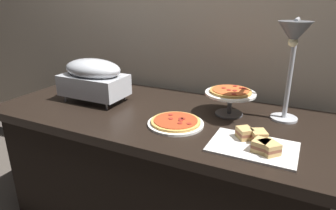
{
  "coord_description": "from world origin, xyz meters",
  "views": [
    {
      "loc": [
        0.73,
        -1.38,
        1.37
      ],
      "look_at": [
        0.05,
        0.0,
        0.81
      ],
      "focal_mm": 31.53,
      "sensor_mm": 36.0,
      "label": 1
    }
  ],
  "objects_px": {
    "heat_lamp": "(293,45)",
    "pizza_plate_center": "(230,95)",
    "sandwich_platter": "(256,144)",
    "sauce_cup_near": "(79,83)",
    "pizza_plate_front": "(176,122)",
    "chafing_dish": "(93,78)"
  },
  "relations": [
    {
      "from": "heat_lamp",
      "to": "pizza_plate_center",
      "type": "bearing_deg",
      "value": 168.93
    },
    {
      "from": "sandwich_platter",
      "to": "sauce_cup_near",
      "type": "relative_size",
      "value": 5.55
    },
    {
      "from": "pizza_plate_center",
      "to": "sandwich_platter",
      "type": "xyz_separation_m",
      "value": [
        0.21,
        -0.34,
        -0.09
      ]
    },
    {
      "from": "pizza_plate_front",
      "to": "sauce_cup_near",
      "type": "bearing_deg",
      "value": 160.91
    },
    {
      "from": "pizza_plate_front",
      "to": "sauce_cup_near",
      "type": "relative_size",
      "value": 4.36
    },
    {
      "from": "heat_lamp",
      "to": "sauce_cup_near",
      "type": "height_order",
      "value": "heat_lamp"
    },
    {
      "from": "heat_lamp",
      "to": "sauce_cup_near",
      "type": "distance_m",
      "value": 1.48
    },
    {
      "from": "chafing_dish",
      "to": "pizza_plate_center",
      "type": "distance_m",
      "value": 0.83
    },
    {
      "from": "heat_lamp",
      "to": "pizza_plate_center",
      "type": "distance_m",
      "value": 0.41
    },
    {
      "from": "heat_lamp",
      "to": "chafing_dish",
      "type": "bearing_deg",
      "value": -175.24
    },
    {
      "from": "chafing_dish",
      "to": "sauce_cup_near",
      "type": "xyz_separation_m",
      "value": [
        -0.32,
        0.21,
        -0.13
      ]
    },
    {
      "from": "pizza_plate_center",
      "to": "sauce_cup_near",
      "type": "height_order",
      "value": "pizza_plate_center"
    },
    {
      "from": "sauce_cup_near",
      "to": "pizza_plate_front",
      "type": "bearing_deg",
      "value": -19.09
    },
    {
      "from": "heat_lamp",
      "to": "pizza_plate_front",
      "type": "distance_m",
      "value": 0.66
    },
    {
      "from": "pizza_plate_center",
      "to": "sandwich_platter",
      "type": "bearing_deg",
      "value": -58.32
    },
    {
      "from": "sandwich_platter",
      "to": "heat_lamp",
      "type": "bearing_deg",
      "value": 75.28
    },
    {
      "from": "chafing_dish",
      "to": "sauce_cup_near",
      "type": "height_order",
      "value": "chafing_dish"
    },
    {
      "from": "chafing_dish",
      "to": "heat_lamp",
      "type": "xyz_separation_m",
      "value": [
        1.1,
        0.09,
        0.26
      ]
    },
    {
      "from": "sauce_cup_near",
      "to": "chafing_dish",
      "type": "bearing_deg",
      "value": -32.65
    },
    {
      "from": "pizza_plate_front",
      "to": "pizza_plate_center",
      "type": "bearing_deg",
      "value": 52.16
    },
    {
      "from": "chafing_dish",
      "to": "heat_lamp",
      "type": "height_order",
      "value": "heat_lamp"
    },
    {
      "from": "chafing_dish",
      "to": "pizza_plate_front",
      "type": "bearing_deg",
      "value": -10.86
    }
  ]
}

